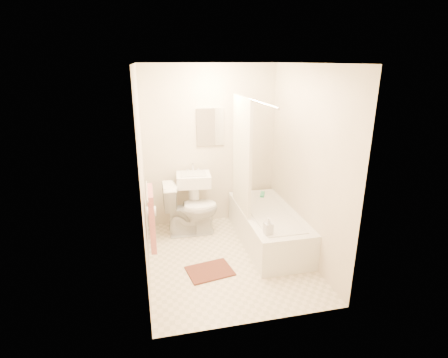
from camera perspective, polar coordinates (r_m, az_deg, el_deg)
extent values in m
plane|color=beige|center=(4.64, 0.69, -12.76)|extent=(2.40, 2.40, 0.00)
plane|color=white|center=(3.95, 0.84, 18.38)|extent=(2.40, 2.40, 0.00)
cube|color=beige|center=(5.27, -2.27, 5.31)|extent=(2.00, 0.02, 2.40)
cube|color=beige|center=(4.04, -13.18, 0.57)|extent=(0.02, 2.40, 2.40)
cube|color=beige|center=(4.47, 13.34, 2.32)|extent=(0.02, 2.40, 2.40)
cube|color=white|center=(5.19, -2.27, 8.48)|extent=(0.40, 0.03, 0.55)
cylinder|color=silver|center=(4.15, 4.61, 12.81)|extent=(0.03, 1.70, 0.03)
cube|color=silver|center=(4.67, 2.93, 3.78)|extent=(0.04, 0.80, 1.55)
cylinder|color=silver|center=(3.83, -12.47, -1.95)|extent=(0.02, 0.60, 0.02)
cube|color=#CC7266|center=(3.96, -11.71, -6.26)|extent=(0.06, 0.45, 0.66)
cylinder|color=white|center=(4.33, -11.77, -5.18)|extent=(0.11, 0.12, 0.12)
imported|color=white|center=(5.10, -5.42, -4.87)|extent=(0.79, 0.44, 0.77)
cube|color=#51231D|center=(4.38, -2.33, -14.77)|extent=(0.59, 0.48, 0.02)
imported|color=white|center=(4.19, 7.26, -7.63)|extent=(0.10, 0.11, 0.21)
cube|color=#3BA873|center=(5.37, 6.28, -2.55)|extent=(0.13, 0.21, 0.04)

